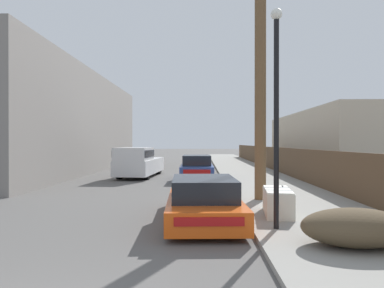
{
  "coord_description": "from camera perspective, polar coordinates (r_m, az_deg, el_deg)",
  "views": [
    {
      "loc": [
        2.04,
        -2.68,
        2.09
      ],
      "look_at": [
        1.68,
        10.51,
        2.03
      ],
      "focal_mm": 32.0,
      "sensor_mm": 36.0,
      "label": 1
    }
  ],
  "objects": [
    {
      "name": "sidewalk_curb",
      "position": [
        26.46,
        8.67,
        -4.16
      ],
      "size": [
        4.2,
        63.0,
        0.12
      ],
      "primitive_type": "cube",
      "color": "gray",
      "rests_on": "ground"
    },
    {
      "name": "discarded_fridge",
      "position": [
        9.78,
        14.08,
        -9.31
      ],
      "size": [
        0.89,
        1.77,
        0.72
      ],
      "rotation": [
        0.0,
        0.0,
        -0.11
      ],
      "color": "silver",
      "rests_on": "sidewalk_curb"
    },
    {
      "name": "pickup_truck",
      "position": [
        20.81,
        -8.91,
        -3.02
      ],
      "size": [
        2.29,
        5.62,
        1.8
      ],
      "rotation": [
        0.0,
        0.0,
        3.07
      ],
      "color": "silver",
      "rests_on": "ground"
    },
    {
      "name": "parked_sports_car_red",
      "position": [
        9.27,
        1.87,
        -9.39
      ],
      "size": [
        2.07,
        4.79,
        1.18
      ],
      "rotation": [
        0.0,
        0.0,
        0.05
      ],
      "color": "#E05114",
      "rests_on": "ground"
    },
    {
      "name": "brush_pile",
      "position": [
        7.38,
        25.62,
        -12.41
      ],
      "size": [
        2.07,
        1.32,
        0.72
      ],
      "color": "brown",
      "rests_on": "sidewalk_curb"
    },
    {
      "name": "building_right_house",
      "position": [
        27.99,
        22.69,
        0.37
      ],
      "size": [
        6.0,
        16.71,
        4.32
      ],
      "primitive_type": "cube",
      "color": "beige",
      "rests_on": "ground"
    },
    {
      "name": "car_parked_mid",
      "position": [
        19.11,
        0.8,
        -4.08
      ],
      "size": [
        1.81,
        4.09,
        1.39
      ],
      "rotation": [
        0.0,
        0.0,
        0.01
      ],
      "color": "#2D478C",
      "rests_on": "ground"
    },
    {
      "name": "wooden_fence",
      "position": [
        25.9,
        13.19,
        -2.3
      ],
      "size": [
        0.08,
        43.3,
        1.64
      ],
      "primitive_type": "cube",
      "color": "brown",
      "rests_on": "sidewalk_curb"
    },
    {
      "name": "building_left_block",
      "position": [
        26.53,
        -22.4,
        3.23
      ],
      "size": [
        7.0,
        23.06,
        6.96
      ],
      "primitive_type": "cube",
      "color": "gray",
      "rests_on": "ground"
    },
    {
      "name": "utility_pole",
      "position": [
        12.42,
        11.33,
        13.34
      ],
      "size": [
        1.8,
        0.39,
        9.44
      ],
      "color": "brown",
      "rests_on": "sidewalk_curb"
    },
    {
      "name": "street_lamp",
      "position": [
        8.1,
        13.88,
        6.82
      ],
      "size": [
        0.26,
        0.26,
        5.04
      ],
      "color": "black",
      "rests_on": "sidewalk_curb"
    }
  ]
}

